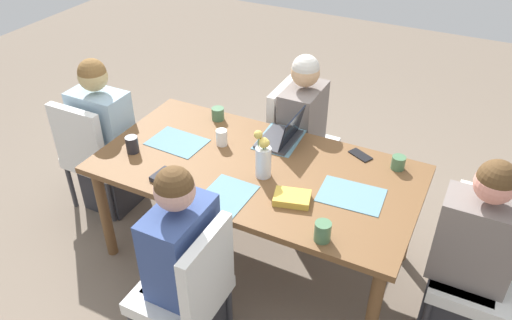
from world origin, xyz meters
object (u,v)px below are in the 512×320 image
chair_head_left_left_far (94,151)px  flower_vase (263,157)px  chair_near_right_near (190,288)px  person_head_left_left_far (106,145)px  chair_far_left_mid (295,137)px  coffee_mug_near_right (222,137)px  coffee_mug_centre_right (323,231)px  coffee_mug_centre_left (218,114)px  person_head_right_left_near (468,264)px  dining_table (256,177)px  laptop_far_left_mid (283,136)px  chair_head_right_left_near (480,263)px  book_blue_cover (170,179)px  person_near_right_near (184,272)px  person_far_left_mid (301,140)px  coffee_mug_near_left (398,163)px  coffee_mug_far_left (132,144)px  phone_black (360,155)px  book_red_cover (292,198)px

chair_head_left_left_far → flower_vase: size_ratio=3.02×
chair_near_right_near → person_head_left_left_far: bearing=146.4°
chair_far_left_mid → coffee_mug_near_right: chair_far_left_mid is taller
chair_far_left_mid → coffee_mug_centre_right: chair_far_left_mid is taller
chair_near_right_near → coffee_mug_centre_left: chair_near_right_near is taller
person_head_right_left_near → dining_table: bearing=179.1°
laptop_far_left_mid → chair_head_right_left_near: bearing=-12.0°
book_blue_cover → dining_table: bearing=48.4°
dining_table → person_near_right_near: person_near_right_near is taller
chair_near_right_near → person_near_right_near: 0.10m
coffee_mug_centre_left → book_blue_cover: 0.76m
person_far_left_mid → coffee_mug_near_left: size_ratio=14.35×
coffee_mug_far_left → book_blue_cover: 0.41m
person_near_right_near → flower_vase: person_near_right_near is taller
person_far_left_mid → coffee_mug_far_left: bearing=-129.7°
chair_near_right_near → coffee_mug_far_left: chair_near_right_near is taller
chair_head_right_left_near → person_near_right_near: (-1.39, -0.80, 0.03)m
person_head_left_left_far → person_near_right_near: (1.19, -0.78, 0.00)m
person_head_right_left_near → phone_black: (-0.75, 0.42, 0.22)m
chair_near_right_near → flower_vase: size_ratio=3.02×
person_head_right_left_near → chair_far_left_mid: bearing=149.0°
coffee_mug_far_left → book_blue_cover: size_ratio=0.54×
coffee_mug_near_right → person_head_right_left_near: bearing=-5.2°
person_near_right_near → chair_far_left_mid: bearing=90.7°
coffee_mug_centre_left → phone_black: 1.03m
chair_head_right_left_near → person_near_right_near: size_ratio=0.75×
chair_head_right_left_near → flower_vase: (-1.27, -0.11, 0.38)m
flower_vase → coffee_mug_centre_left: bearing=141.6°
person_far_left_mid → coffee_mug_centre_left: 0.66m
chair_head_right_left_near → person_head_left_left_far: size_ratio=0.75×
coffee_mug_near_left → coffee_mug_centre_left: 1.27m
person_far_left_mid → chair_far_left_mid: bearing=141.2°
coffee_mug_near_right → book_blue_cover: bearing=-99.2°
coffee_mug_near_left → coffee_mug_centre_right: coffee_mug_centre_right is taller
chair_near_right_near → coffee_mug_far_left: (-0.80, 0.61, 0.30)m
person_head_right_left_near → coffee_mug_centre_left: bearing=166.9°
dining_table → chair_head_left_left_far: chair_head_left_left_far is taller
dining_table → coffee_mug_near_left: size_ratio=23.57×
laptop_far_left_mid → book_red_cover: 0.61m
coffee_mug_far_left → chair_near_right_near: bearing=-37.2°
dining_table → chair_near_right_near: bearing=-88.2°
person_head_left_left_far → coffee_mug_centre_left: bearing=26.1°
coffee_mug_near_left → dining_table: bearing=-154.3°
book_red_cover → phone_black: book_red_cover is taller
person_near_right_near → coffee_mug_centre_left: (-0.45, 1.15, 0.26)m
chair_head_left_left_far → dining_table: bearing=1.8°
coffee_mug_near_right → flower_vase: bearing=-25.5°
chair_head_right_left_near → chair_head_left_left_far: (-2.65, -0.10, 0.00)m
person_far_left_mid → flower_vase: person_far_left_mid is taller
coffee_mug_centre_left → coffee_mug_centre_right: coffee_mug_centre_right is taller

